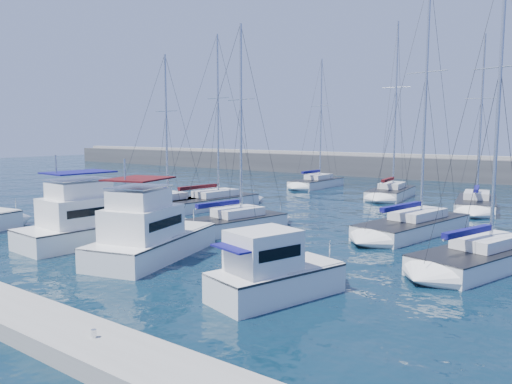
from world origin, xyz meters
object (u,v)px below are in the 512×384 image
Objects in this scene: motor_yacht_port_inner at (95,223)px; sailboat_mid_a at (161,206)px; sailboat_mid_c at (233,223)px; sailboat_back_b at (391,192)px; sailboat_back_c at (476,204)px; sailboat_mid_b at (211,202)px; motor_yacht_stbd_outer at (272,275)px; sailboat_mid_e at (482,257)px; motor_yacht_stbd_inner at (149,237)px; sailboat_mid_d at (413,226)px; sailboat_back_a at (317,183)px.

sailboat_mid_a is (-5.34, 10.20, -0.62)m from motor_yacht_port_inner.
sailboat_back_b is (2.01, 22.51, 0.04)m from sailboat_mid_c.
sailboat_mid_b is at bearing -157.67° from sailboat_back_c.
sailboat_mid_b reaches higher than motor_yacht_port_inner.
motor_yacht_stbd_outer is 24.29m from sailboat_mid_b.
sailboat_mid_e is 19.75m from sailboat_back_c.
sailboat_mid_a is 25.50m from sailboat_mid_e.
sailboat_mid_a is at bearing -168.95° from sailboat_mid_e.
sailboat_mid_e is at bearing -9.12° from sailboat_mid_b.
motor_yacht_port_inner is 30.75m from sailboat_back_b.
motor_yacht_stbd_inner is at bearing -3.95° from motor_yacht_port_inner.
sailboat_back_c is (0.93, 28.94, -0.42)m from motor_yacht_stbd_outer.
sailboat_back_c is at bearing 71.78° from sailboat_mid_c.
sailboat_mid_c is (8.02, -6.80, 0.00)m from sailboat_mid_b.
motor_yacht_stbd_outer is at bearing -24.33° from motor_yacht_stbd_inner.
motor_yacht_port_inner is 0.66× the size of sailboat_back_c.
sailboat_mid_d is (14.57, 13.73, -0.61)m from motor_yacht_port_inner.
motor_yacht_stbd_outer is at bearing -62.21° from sailboat_back_a.
sailboat_back_b reaches higher than sailboat_mid_e.
motor_yacht_port_inner is 0.56× the size of sailboat_back_b.
motor_yacht_stbd_outer is 0.42× the size of sailboat_mid_c.
motor_yacht_port_inner is 0.60× the size of sailboat_mid_d.
motor_yacht_stbd_outer is 0.38× the size of sailboat_mid_e.
sailboat_mid_b is at bearing 107.15° from motor_yacht_port_inner.
sailboat_mid_e is 1.03× the size of sailboat_back_c.
sailboat_mid_e reaches higher than motor_yacht_stbd_outer.
sailboat_back_b is at bearing 119.73° from motor_yacht_stbd_outer.
sailboat_back_a is at bearing 119.49° from sailboat_mid_c.
motor_yacht_stbd_outer is 0.45× the size of sailboat_mid_a.
motor_yacht_stbd_outer is at bearing -83.08° from sailboat_back_b.
motor_yacht_stbd_outer is at bearing -35.83° from sailboat_mid_b.
sailboat_mid_e reaches higher than sailboat_mid_b.
motor_yacht_stbd_inner is 8.38m from sailboat_mid_c.
sailboat_back_a is (-8.97, 26.80, 0.01)m from sailboat_mid_c.
sailboat_mid_d is (8.85, 14.49, -0.61)m from motor_yacht_stbd_inner.
sailboat_back_a is at bearing 90.57° from motor_yacht_stbd_inner.
sailboat_mid_b is 22.59m from sailboat_back_c.
sailboat_back_c is at bearing 120.48° from sailboat_mid_e.
motor_yacht_stbd_outer is 0.38× the size of sailboat_back_a.
sailboat_mid_a is at bearing -152.53° from sailboat_back_c.
sailboat_back_b is (-7.99, 16.30, 0.03)m from sailboat_mid_d.
sailboat_mid_c is 15.47m from sailboat_mid_e.
motor_yacht_stbd_inner is 16.61m from sailboat_mid_e.
sailboat_mid_d reaches higher than sailboat_back_a.
sailboat_mid_d is at bearing 105.50° from motor_yacht_stbd_outer.
sailboat_mid_e reaches higher than sailboat_mid_c.
sailboat_mid_d reaches higher than motor_yacht_port_inner.
sailboat_back_b is (-7.86, 32.14, -0.38)m from motor_yacht_stbd_outer.
sailboat_back_a is (-4.40, 34.32, -0.60)m from motor_yacht_port_inner.
sailboat_mid_d is (18.02, -0.59, 0.01)m from sailboat_mid_b.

